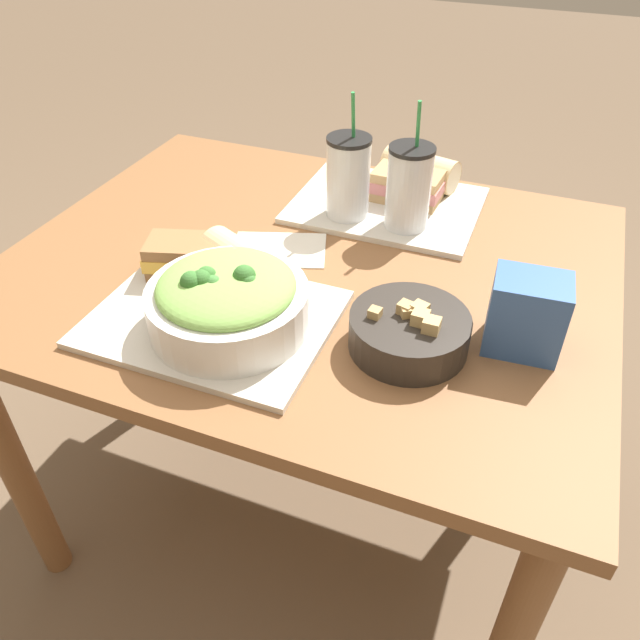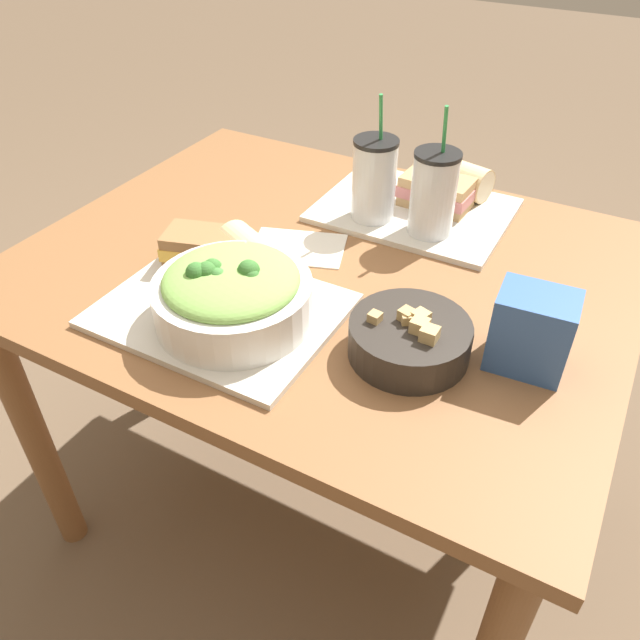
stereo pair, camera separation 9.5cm
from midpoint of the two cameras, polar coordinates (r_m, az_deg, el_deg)
ground_plane at (r=1.70m, az=-2.50°, el=-16.13°), size 12.00×12.00×0.00m
dining_table at (r=1.24m, az=-3.29°, el=1.05°), size 1.11×0.89×0.74m
tray_near at (r=1.05m, az=-12.30°, el=0.03°), size 0.39×0.30×0.01m
tray_far at (r=1.36m, az=4.08°, el=10.37°), size 0.39×0.30×0.01m
salad_bowl at (r=0.99m, az=-11.20°, el=1.70°), size 0.25×0.25×0.11m
soup_bowl at (r=0.96m, az=5.38°, el=-1.09°), size 0.19×0.19×0.08m
sandwich_near at (r=1.14m, az=-14.22°, el=5.54°), size 0.17×0.12×0.06m
baguette_near at (r=1.09m, az=-9.43°, el=4.97°), size 0.19×0.14×0.07m
sandwich_far at (r=1.35m, az=5.97°, el=12.04°), size 0.15×0.10×0.06m
baguette_far at (r=1.42m, az=7.29°, el=13.43°), size 0.18×0.11×0.07m
drink_cup_dark at (r=1.27m, az=0.41°, el=12.67°), size 0.09×0.09×0.25m
drink_cup_red at (r=1.24m, az=5.89°, el=11.69°), size 0.09×0.09×0.25m
chip_bag at (r=0.98m, az=15.75°, el=0.39°), size 0.12×0.09×0.13m
napkin_folded at (r=1.21m, az=-6.00°, el=6.34°), size 0.21×0.18×0.00m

